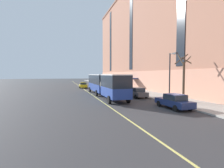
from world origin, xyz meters
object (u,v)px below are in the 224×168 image
city_bus (104,84)px  fire_hydrant (109,85)px  parked_car_darkgray_0 (113,87)px  street_tree_mid_block (184,77)px  parked_car_navy_3 (106,85)px  taxi_cab (83,85)px  street_lamp (171,72)px  parked_car_red_1 (100,83)px  parked_car_darkgray_5 (137,93)px  parked_car_navy_4 (174,101)px

city_bus → fire_hydrant: size_ratio=25.24×
parked_car_darkgray_0 → street_tree_mid_block: size_ratio=0.70×
city_bus → parked_car_navy_3: bearing=75.3°
parked_car_navy_3 → fire_hydrant: parked_car_navy_3 is taller
parked_car_navy_3 → street_tree_mid_block: bearing=-82.4°
parked_car_darkgray_0 → taxi_cab: same height
parked_car_darkgray_0 → street_lamp: 20.34m
parked_car_darkgray_0 → parked_car_red_1: same height
parked_car_navy_3 → parked_car_darkgray_5: (-0.17, -21.25, -0.00)m
parked_car_navy_4 → street_tree_mid_block: size_ratio=0.76×
parked_car_darkgray_0 → taxi_cab: bearing=130.1°
parked_car_darkgray_0 → parked_car_red_1: bearing=90.8°
city_bus → parked_car_darkgray_5: bearing=-34.5°
parked_car_darkgray_0 → parked_car_navy_4: bearing=-90.3°
city_bus → parked_car_navy_4: (4.65, -12.42, -1.32)m
street_tree_mid_block → parked_car_navy_3: bearing=97.6°
parked_car_navy_4 → taxi_cab: bearing=101.2°
taxi_cab → street_lamp: size_ratio=0.76×
parked_car_darkgray_0 → fire_hydrant: bearing=80.5°
street_tree_mid_block → fire_hydrant: street_tree_mid_block is taller
parked_car_navy_3 → fire_hydrant: 3.20m
street_tree_mid_block → street_lamp: street_tree_mid_block is taller
fire_hydrant → street_lamp: bearing=-89.8°
city_bus → parked_car_navy_4: size_ratio=3.85×
parked_car_darkgray_5 → street_tree_mid_block: 7.51m
street_tree_mid_block → fire_hydrant: 30.14m
parked_car_red_1 → parked_car_darkgray_0: bearing=-89.2°
parked_car_darkgray_0 → street_lamp: bearing=-85.0°
city_bus → taxi_cab: bearing=94.5°
parked_car_navy_3 → parked_car_navy_4: bearing=-90.2°
parked_car_darkgray_5 → taxi_cab: 22.31m
street_tree_mid_block → street_lamp: size_ratio=1.01×
parked_car_navy_4 → street_lamp: bearing=60.8°
parked_car_navy_3 → parked_car_navy_4: size_ratio=0.95×
parked_car_navy_4 → fire_hydrant: (1.77, 33.24, -0.29)m
city_bus → taxi_cab: (-1.45, 18.33, -1.32)m
city_bus → taxi_cab: size_ratio=3.88×
parked_car_red_1 → parked_car_navy_4: same height
parked_car_navy_3 → street_tree_mid_block: 27.58m
city_bus → street_tree_mid_block: (8.38, -9.13, 1.18)m
parked_car_navy_3 → taxi_cab: same height
parked_car_navy_3 → parked_car_darkgray_0: bearing=-89.9°
taxi_cab → fire_hydrant: 8.25m
parked_car_red_1 → parked_car_navy_3: (0.19, -6.86, -0.00)m
parked_car_red_1 → fire_hydrant: parked_car_red_1 is taller
parked_car_darkgray_0 → street_tree_mid_block: street_tree_mid_block is taller
parked_car_navy_4 → street_tree_mid_block: bearing=41.4°
street_lamp → taxi_cab: bearing=106.2°
parked_car_red_1 → parked_car_navy_3: same height
parked_car_navy_4 → parked_car_darkgray_0: bearing=89.7°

